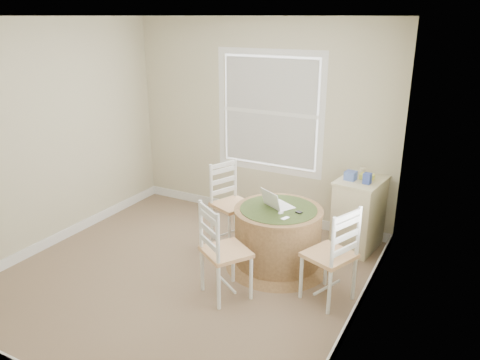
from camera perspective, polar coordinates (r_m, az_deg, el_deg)
The scene contains 14 objects.
room at distance 4.61m, azimuth -4.61°, elevation 2.93°, with size 3.64×3.64×2.64m.
round_table at distance 5.09m, azimuth 4.62°, elevation -6.67°, with size 1.13×1.13×0.68m.
chair_left at distance 5.59m, azimuth -0.93°, elevation -2.99°, with size 0.42×0.40×0.95m, color white, non-canonical shape.
chair_near at distance 4.52m, azimuth -1.72°, elevation -8.68°, with size 0.42×0.40×0.95m, color white, non-canonical shape.
chair_right at distance 4.54m, azimuth 10.81°, elevation -8.94°, with size 0.42×0.40×0.95m, color white, non-canonical shape.
laptop at distance 5.01m, azimuth 4.60°, elevation -2.95°, with size 0.38×0.37×0.21m.
mouse at distance 4.86m, azimuth 5.00°, elevation -3.97°, with size 0.05×0.09×0.03m, color white.
phone at distance 4.74m, azimuth 5.53°, elevation -4.72°, with size 0.04×0.09×0.02m, color #B7BABF.
keys at distance 4.88m, azimuth 7.19°, elevation -3.98°, with size 0.06×0.05×0.03m, color black.
corner_chest at distance 5.63m, azimuth 14.26°, elevation -3.97°, with size 0.56×0.69×0.85m.
tissue_box at distance 5.41m, azimuth 13.19°, elevation 0.52°, with size 0.12×0.12×0.10m, color #536DBF.
box_yellow at distance 5.48m, azimuth 15.25°, elevation 0.38°, with size 0.15×0.10×0.06m, color #E2E450.
box_blue at distance 5.31m, azimuth 15.31°, elevation 0.12°, with size 0.08×0.08×0.12m, color #384EAA.
cup_cream at distance 5.62m, azimuth 14.77°, elevation 1.06°, with size 0.07×0.07×0.09m, color beige.
Camera 1 is at (2.57, -3.55, 2.60)m, focal length 35.00 mm.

